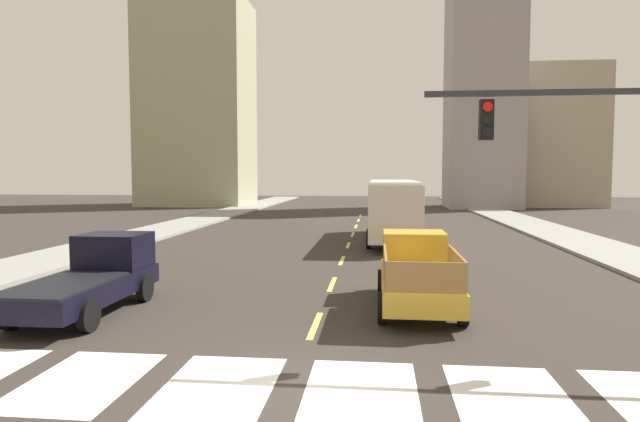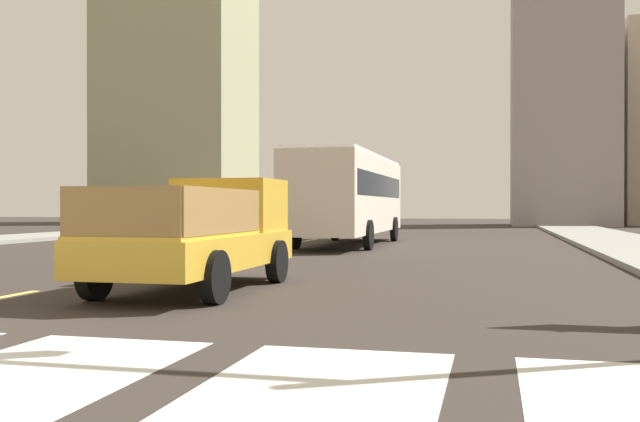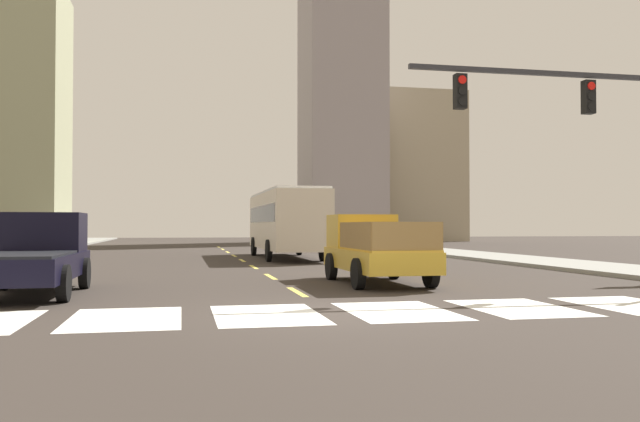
% 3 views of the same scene
% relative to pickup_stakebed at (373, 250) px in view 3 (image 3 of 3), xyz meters
% --- Properties ---
extents(ground_plane, '(160.00, 160.00, 0.00)m').
position_rel_pickup_stakebed_xyz_m(ground_plane, '(-2.61, -6.32, -0.94)').
color(ground_plane, '#342D28').
extents(sidewalk_right, '(3.68, 110.00, 0.15)m').
position_rel_pickup_stakebed_xyz_m(sidewalk_right, '(9.71, 11.68, -0.86)').
color(sidewalk_right, gray).
rests_on(sidewalk_right, ground).
extents(crosswalk_stripe_2, '(1.93, 3.01, 0.01)m').
position_rel_pickup_stakebed_xyz_m(crosswalk_stripe_2, '(-6.36, -6.32, -0.93)').
color(crosswalk_stripe_2, white).
rests_on(crosswalk_stripe_2, ground).
extents(crosswalk_stripe_3, '(1.93, 3.01, 0.01)m').
position_rel_pickup_stakebed_xyz_m(crosswalk_stripe_3, '(-3.86, -6.32, -0.93)').
color(crosswalk_stripe_3, white).
rests_on(crosswalk_stripe_3, ground).
extents(crosswalk_stripe_4, '(1.93, 3.01, 0.01)m').
position_rel_pickup_stakebed_xyz_m(crosswalk_stripe_4, '(-1.37, -6.32, -0.93)').
color(crosswalk_stripe_4, white).
rests_on(crosswalk_stripe_4, ground).
extents(crosswalk_stripe_5, '(1.93, 3.01, 0.01)m').
position_rel_pickup_stakebed_xyz_m(crosswalk_stripe_5, '(1.13, -6.32, -0.93)').
color(crosswalk_stripe_5, white).
rests_on(crosswalk_stripe_5, ground).
extents(crosswalk_stripe_6, '(1.93, 3.01, 0.01)m').
position_rel_pickup_stakebed_xyz_m(crosswalk_stripe_6, '(3.62, -6.32, -0.93)').
color(crosswalk_stripe_6, white).
rests_on(crosswalk_stripe_6, ground).
extents(lane_dash_0, '(0.16, 2.40, 0.01)m').
position_rel_pickup_stakebed_xyz_m(lane_dash_0, '(-2.61, -2.32, -0.93)').
color(lane_dash_0, '#E0CF52').
rests_on(lane_dash_0, ground).
extents(lane_dash_1, '(0.16, 2.40, 0.01)m').
position_rel_pickup_stakebed_xyz_m(lane_dash_1, '(-2.61, 2.68, -0.93)').
color(lane_dash_1, '#E0CF52').
rests_on(lane_dash_1, ground).
extents(lane_dash_2, '(0.16, 2.40, 0.01)m').
position_rel_pickup_stakebed_xyz_m(lane_dash_2, '(-2.61, 7.68, -0.93)').
color(lane_dash_2, '#E0CF52').
rests_on(lane_dash_2, ground).
extents(lane_dash_3, '(0.16, 2.40, 0.01)m').
position_rel_pickup_stakebed_xyz_m(lane_dash_3, '(-2.61, 12.68, -0.93)').
color(lane_dash_3, '#E0CF52').
rests_on(lane_dash_3, ground).
extents(lane_dash_4, '(0.16, 2.40, 0.01)m').
position_rel_pickup_stakebed_xyz_m(lane_dash_4, '(-2.61, 17.68, -0.93)').
color(lane_dash_4, '#E0CF52').
rests_on(lane_dash_4, ground).
extents(lane_dash_5, '(0.16, 2.40, 0.01)m').
position_rel_pickup_stakebed_xyz_m(lane_dash_5, '(-2.61, 22.68, -0.93)').
color(lane_dash_5, '#E0CF52').
rests_on(lane_dash_5, ground).
extents(lane_dash_6, '(0.16, 2.40, 0.01)m').
position_rel_pickup_stakebed_xyz_m(lane_dash_6, '(-2.61, 27.68, -0.93)').
color(lane_dash_6, '#E0CF52').
rests_on(lane_dash_6, ground).
extents(lane_dash_7, '(0.16, 2.40, 0.01)m').
position_rel_pickup_stakebed_xyz_m(lane_dash_7, '(-2.61, 32.68, -0.93)').
color(lane_dash_7, '#E0CF52').
rests_on(lane_dash_7, ground).
extents(pickup_stakebed, '(2.18, 5.20, 1.96)m').
position_rel_pickup_stakebed_xyz_m(pickup_stakebed, '(0.00, 0.00, 0.00)').
color(pickup_stakebed, gold).
rests_on(pickup_stakebed, ground).
extents(pickup_dark, '(2.18, 5.20, 1.96)m').
position_rel_pickup_stakebed_xyz_m(pickup_dark, '(-8.82, -1.40, -0.02)').
color(pickup_dark, black).
rests_on(pickup_dark, ground).
extents(city_bus, '(2.72, 10.80, 3.32)m').
position_rel_pickup_stakebed_xyz_m(city_bus, '(-0.29, 14.43, 1.02)').
color(city_bus, beige).
rests_on(city_bus, ground).
extents(traffic_signal_gantry, '(8.69, 0.27, 6.00)m').
position_rel_pickup_stakebed_xyz_m(traffic_signal_gantry, '(5.70, -3.53, 3.25)').
color(traffic_signal_gantry, '#2D2D33').
rests_on(traffic_signal_gantry, ground).
extents(block_mid_left, '(7.41, 8.05, 27.76)m').
position_rel_pickup_stakebed_xyz_m(block_mid_left, '(10.02, 45.21, 12.95)').
color(block_mid_left, gray).
rests_on(block_mid_left, ground).
extents(block_mid_right, '(8.87, 7.35, 15.56)m').
position_rel_pickup_stakebed_xyz_m(block_mid_right, '(19.03, 48.70, 6.84)').
color(block_mid_right, tan).
rests_on(block_mid_right, ground).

